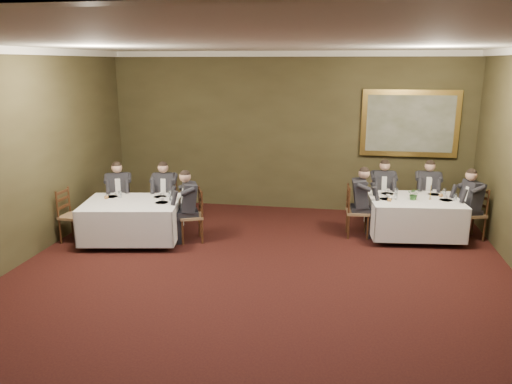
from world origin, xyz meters
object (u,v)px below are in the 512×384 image
(chair_main_backleft, at_px, (381,210))
(table_main, at_px, (414,215))
(diner_main_endleft, at_px, (358,210))
(chair_sec_backleft, at_px, (120,213))
(diner_sec_endright, at_px, (191,215))
(diner_sec_backright, at_px, (166,202))
(chair_main_backright, at_px, (426,211))
(diner_sec_backleft, at_px, (120,202))
(chair_main_endright, at_px, (470,224))
(candlestick, at_px, (431,191))
(diner_main_endright, at_px, (471,213))
(diner_main_backright, at_px, (427,200))
(chair_main_endleft, at_px, (357,222))
(table_second, at_px, (132,218))
(chair_sec_endright, at_px, (192,226))
(painting, at_px, (410,124))
(diner_main_backleft, at_px, (382,199))
(centerpiece, at_px, (414,193))
(chair_sec_backright, at_px, (166,212))
(chair_sec_endleft, at_px, (74,226))

(chair_main_backleft, bearing_deg, table_main, 119.59)
(diner_main_endleft, height_order, chair_sec_backleft, diner_main_endleft)
(diner_sec_endright, bearing_deg, diner_sec_backright, 22.06)
(diner_sec_endright, bearing_deg, chair_main_backright, -90.98)
(diner_sec_backleft, bearing_deg, chair_main_endright, 161.98)
(chair_sec_backleft, height_order, candlestick, candlestick)
(chair_main_backleft, relative_size, diner_main_endleft, 0.74)
(chair_main_backleft, relative_size, diner_sec_backright, 0.74)
(diner_main_endright, bearing_deg, diner_main_backright, 22.68)
(chair_main_endleft, bearing_deg, table_second, -80.39)
(diner_sec_backright, xyz_separation_m, chair_sec_endright, (0.78, -0.76, -0.23))
(painting, bearing_deg, diner_sec_backleft, -162.12)
(candlestick, bearing_deg, diner_sec_backright, -178.19)
(table_second, height_order, diner_main_backleft, diner_main_backleft)
(diner_main_endleft, bearing_deg, chair_main_backright, 121.61)
(diner_sec_backright, relative_size, centerpiece, 5.46)
(chair_main_backleft, xyz_separation_m, chair_sec_backright, (-4.36, -0.95, 0.00))
(diner_sec_backleft, relative_size, painting, 0.67)
(chair_sec_endleft, bearing_deg, table_second, 103.14)
(diner_main_backright, height_order, candlestick, diner_main_backright)
(diner_main_backleft, xyz_separation_m, chair_sec_backleft, (-5.28, -1.10, -0.23))
(diner_sec_backleft, height_order, centerpiece, diner_sec_backleft)
(diner_main_endright, distance_m, diner_sec_backright, 5.95)
(chair_main_endleft, bearing_deg, chair_main_backleft, 146.38)
(diner_main_endright, bearing_deg, diner_main_backleft, 47.92)
(chair_main_endright, distance_m, chair_sec_backright, 5.96)
(diner_main_backleft, bearing_deg, chair_sec_backright, 8.58)
(diner_main_backright, height_order, diner_sec_backright, same)
(table_main, bearing_deg, painting, 90.00)
(chair_main_endright, bearing_deg, chair_sec_backleft, 75.16)
(table_main, distance_m, chair_sec_endleft, 6.42)
(table_main, height_order, centerpiece, centerpiece)
(diner_main_endleft, xyz_separation_m, chair_sec_backright, (-3.84, -0.03, -0.23))
(chair_main_backleft, xyz_separation_m, diner_main_endright, (1.59, -0.71, 0.23))
(diner_main_backleft, relative_size, chair_main_backright, 1.35)
(diner_main_endleft, bearing_deg, chair_sec_endleft, -81.19)
(diner_main_endright, distance_m, diner_sec_backleft, 6.88)
(chair_main_backleft, bearing_deg, diner_main_backright, -178.70)
(table_main, xyz_separation_m, diner_main_endright, (1.05, 0.10, 0.06))
(diner_main_backleft, xyz_separation_m, diner_main_endright, (1.59, -0.70, 0.00))
(diner_main_backright, bearing_deg, chair_sec_backright, 15.86)
(diner_main_endright, xyz_separation_m, candlestick, (-0.78, -0.09, 0.40))
(diner_main_backleft, relative_size, painting, 0.67)
(diner_sec_backleft, bearing_deg, diner_main_endleft, 160.96)
(diner_main_backleft, xyz_separation_m, diner_sec_endright, (-3.59, -1.72, 0.00))
(table_second, relative_size, diner_sec_endright, 1.45)
(chair_main_backleft, height_order, painting, painting)
(diner_main_backright, relative_size, diner_sec_endright, 1.00)
(chair_sec_endright, distance_m, painting, 5.10)
(diner_main_endright, xyz_separation_m, centerpiece, (-1.09, -0.18, 0.38))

